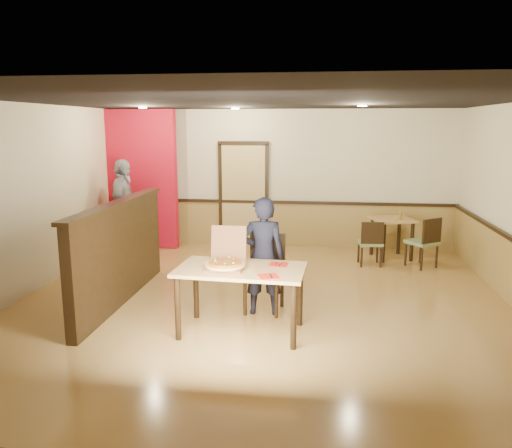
# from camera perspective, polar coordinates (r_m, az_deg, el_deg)

# --- Properties ---
(floor) EXTENTS (7.00, 7.00, 0.00)m
(floor) POSITION_cam_1_polar(r_m,az_deg,el_deg) (7.19, 0.74, -8.95)
(floor) COLOR #AA8042
(floor) RESTS_ON ground
(ceiling) EXTENTS (7.00, 7.00, 0.00)m
(ceiling) POSITION_cam_1_polar(r_m,az_deg,el_deg) (6.75, 0.81, 13.95)
(ceiling) COLOR black
(ceiling) RESTS_ON wall_back
(wall_back) EXTENTS (7.00, 0.00, 7.00)m
(wall_back) POSITION_cam_1_polar(r_m,az_deg,el_deg) (10.29, 3.02, 5.19)
(wall_back) COLOR beige
(wall_back) RESTS_ON floor
(wall_left) EXTENTS (0.00, 7.00, 7.00)m
(wall_left) POSITION_cam_1_polar(r_m,az_deg,el_deg) (8.02, -24.94, 2.44)
(wall_left) COLOR beige
(wall_left) RESTS_ON floor
(wainscot_back) EXTENTS (7.00, 0.04, 0.90)m
(wainscot_back) POSITION_cam_1_polar(r_m,az_deg,el_deg) (10.40, 2.96, -0.04)
(wainscot_back) COLOR olive
(wainscot_back) RESTS_ON floor
(chair_rail_back) EXTENTS (7.00, 0.06, 0.06)m
(chair_rail_back) POSITION_cam_1_polar(r_m,az_deg,el_deg) (10.30, 2.97, 2.50)
(chair_rail_back) COLOR black
(chair_rail_back) RESTS_ON wall_back
(back_door) EXTENTS (0.90, 0.06, 2.10)m
(back_door) POSITION_cam_1_polar(r_m,az_deg,el_deg) (10.38, -1.43, 3.31)
(back_door) COLOR tan
(back_door) RESTS_ON wall_back
(booth_partition) EXTENTS (0.20, 3.10, 1.44)m
(booth_partition) POSITION_cam_1_polar(r_m,az_deg,el_deg) (7.28, -15.29, -3.03)
(booth_partition) COLOR black
(booth_partition) RESTS_ON floor
(red_accent_panel) EXTENTS (1.60, 0.20, 2.78)m
(red_accent_panel) POSITION_cam_1_polar(r_m,az_deg,el_deg) (10.43, -13.36, 4.98)
(red_accent_panel) COLOR #AD0C20
(red_accent_panel) RESTS_ON floor
(spot_a) EXTENTS (0.14, 0.14, 0.02)m
(spot_a) POSITION_cam_1_polar(r_m,az_deg,el_deg) (9.04, -12.83, 12.86)
(spot_a) COLOR #FFF5B2
(spot_a) RESTS_ON ceiling
(spot_b) EXTENTS (0.14, 0.14, 0.02)m
(spot_b) POSITION_cam_1_polar(r_m,az_deg,el_deg) (9.34, -2.40, 13.06)
(spot_b) COLOR #FFF5B2
(spot_b) RESTS_ON ceiling
(spot_c) EXTENTS (0.14, 0.14, 0.02)m
(spot_c) POSITION_cam_1_polar(r_m,az_deg,el_deg) (8.23, 12.04, 13.08)
(spot_c) COLOR #FFF5B2
(spot_c) RESTS_ON ceiling
(main_table) EXTENTS (1.56, 0.96, 0.81)m
(main_table) POSITION_cam_1_polar(r_m,az_deg,el_deg) (5.99, -1.74, -6.05)
(main_table) COLOR tan
(main_table) RESTS_ON floor
(diner_chair) EXTENTS (0.56, 0.56, 1.03)m
(diner_chair) POSITION_cam_1_polar(r_m,az_deg,el_deg) (6.78, 1.06, -5.19)
(diner_chair) COLOR #647745
(diner_chair) RESTS_ON floor
(side_chair_left) EXTENTS (0.44, 0.44, 0.82)m
(side_chair_left) POSITION_cam_1_polar(r_m,az_deg,el_deg) (9.11, 12.98, -1.94)
(side_chair_left) COLOR #647745
(side_chair_left) RESTS_ON floor
(side_chair_right) EXTENTS (0.63, 0.63, 0.91)m
(side_chair_right) POSITION_cam_1_polar(r_m,az_deg,el_deg) (9.24, 18.76, -1.78)
(side_chair_right) COLOR #647745
(side_chair_right) RESTS_ON floor
(side_table) EXTENTS (0.89, 0.89, 0.76)m
(side_table) POSITION_cam_1_polar(r_m,az_deg,el_deg) (9.72, 15.28, -0.40)
(side_table) COLOR tan
(side_table) RESTS_ON floor
(diner) EXTENTS (0.61, 0.43, 1.58)m
(diner) POSITION_cam_1_polar(r_m,az_deg,el_deg) (6.57, 0.81, -3.69)
(diner) COLOR black
(diner) RESTS_ON floor
(passerby) EXTENTS (0.59, 1.14, 1.86)m
(passerby) POSITION_cam_1_polar(r_m,az_deg,el_deg) (9.81, -14.90, 1.75)
(passerby) COLOR gray
(passerby) RESTS_ON floor
(pizza_box) EXTENTS (0.44, 0.51, 0.46)m
(pizza_box) POSITION_cam_1_polar(r_m,az_deg,el_deg) (5.98, -3.47, -4.41)
(pizza_box) COLOR brown
(pizza_box) RESTS_ON main_table
(pizza) EXTENTS (0.54, 0.54, 0.03)m
(pizza) POSITION_cam_1_polar(r_m,az_deg,el_deg) (5.94, -3.55, -4.62)
(pizza) COLOR gold
(pizza) RESTS_ON pizza_box
(napkin_near) EXTENTS (0.28, 0.28, 0.01)m
(napkin_near) POSITION_cam_1_polar(r_m,az_deg,el_deg) (5.62, 1.44, -5.99)
(napkin_near) COLOR red
(napkin_near) RESTS_ON main_table
(napkin_far) EXTENTS (0.24, 0.24, 0.01)m
(napkin_far) POSITION_cam_1_polar(r_m,az_deg,el_deg) (6.09, 2.58, -4.64)
(napkin_far) COLOR red
(napkin_far) RESTS_ON main_table
(condiment) EXTENTS (0.06, 0.06, 0.14)m
(condiment) POSITION_cam_1_polar(r_m,az_deg,el_deg) (9.58, 16.17, 0.89)
(condiment) COLOR brown
(condiment) RESTS_ON side_table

